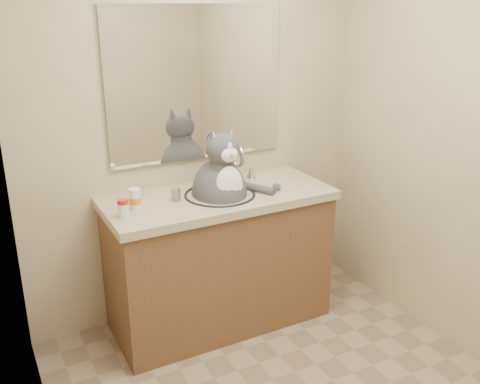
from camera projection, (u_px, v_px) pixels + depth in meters
name	position (u px, v px, depth m)	size (l,w,h in m)	color
room	(319.00, 184.00, 2.20)	(2.22, 2.52, 2.42)	gray
vanity	(219.00, 257.00, 3.25)	(1.34, 0.59, 1.12)	brown
mirror	(197.00, 84.00, 3.14)	(1.10, 0.02, 0.90)	white
shower_curtain	(55.00, 267.00, 1.87)	(0.02, 1.30, 1.93)	beige
cat	(221.00, 188.00, 3.08)	(0.46, 0.36, 0.63)	#47474C
pill_bottle_redcap	(123.00, 208.00, 2.76)	(0.06, 0.06, 0.10)	white
pill_bottle_orange	(135.00, 199.00, 2.89)	(0.09, 0.09, 0.11)	white
grey_canister	(176.00, 194.00, 2.99)	(0.06, 0.06, 0.08)	gray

